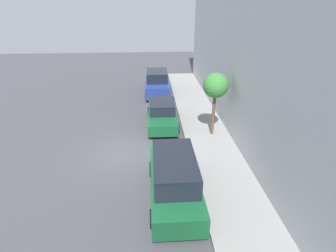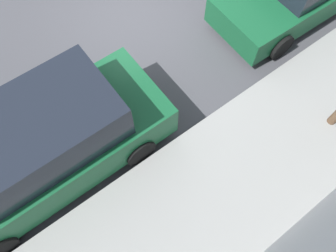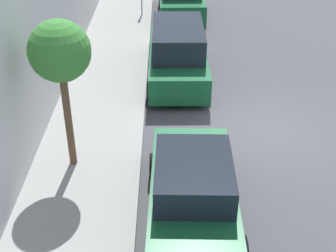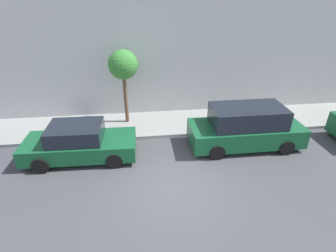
% 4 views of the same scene
% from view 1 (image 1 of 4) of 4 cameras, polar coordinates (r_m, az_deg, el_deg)
% --- Properties ---
extents(ground_plane, '(60.00, 60.00, 0.00)m').
position_cam_1_polar(ground_plane, '(14.28, -9.79, -5.97)').
color(ground_plane, '#424247').
extents(sidewalk, '(2.73, 32.00, 0.15)m').
position_cam_1_polar(sidewalk, '(14.53, 9.70, -5.03)').
color(sidewalk, gray).
rests_on(sidewalk, ground_plane).
extents(building_facade, '(2.00, 32.00, 12.41)m').
position_cam_1_polar(building_facade, '(13.39, 22.24, 18.79)').
color(building_facade, '#B7B7BC').
rests_on(building_facade, ground_plane).
extents(parked_minivan_second, '(2.02, 4.90, 1.90)m').
position_cam_1_polar(parked_minivan_second, '(10.79, 1.39, -11.33)').
color(parked_minivan_second, '#14512D').
rests_on(parked_minivan_second, ground_plane).
extents(parked_sedan_third, '(1.92, 4.55, 1.54)m').
position_cam_1_polar(parked_sedan_third, '(17.07, -1.23, 2.67)').
color(parked_sedan_third, '#14512D').
rests_on(parked_sedan_third, ground_plane).
extents(parked_suv_fourth, '(2.08, 4.81, 1.98)m').
position_cam_1_polar(parked_suv_fourth, '(22.93, -2.39, 9.34)').
color(parked_suv_fourth, navy).
rests_on(parked_suv_fourth, ground_plane).
extents(street_tree, '(1.40, 1.40, 3.70)m').
position_cam_1_polar(street_tree, '(14.92, 10.33, 8.50)').
color(street_tree, brown).
rests_on(street_tree, sidewalk).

